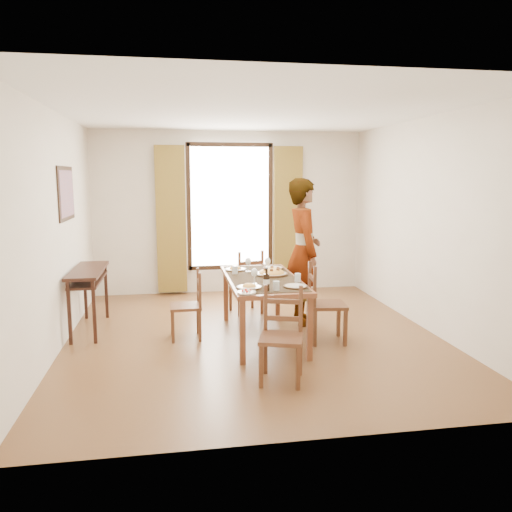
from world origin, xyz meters
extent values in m
plane|color=#452915|center=(0.00, 0.00, 0.00)|extent=(5.00, 5.00, 0.00)
cube|color=silver|center=(0.00, 2.50, 1.35)|extent=(4.50, 0.10, 2.70)
cube|color=silver|center=(0.00, -2.50, 1.35)|extent=(4.50, 0.10, 2.70)
cube|color=silver|center=(-2.25, 0.00, 1.35)|extent=(0.10, 5.00, 2.70)
cube|color=silver|center=(2.25, 0.00, 1.35)|extent=(0.10, 5.00, 2.70)
cube|color=white|center=(0.00, 0.00, 2.72)|extent=(4.50, 5.00, 0.04)
cube|color=white|center=(0.00, 2.47, 1.45)|extent=(1.30, 0.04, 2.00)
cube|color=brown|center=(-0.98, 2.41, 1.25)|extent=(0.48, 0.10, 2.40)
cube|color=brown|center=(0.98, 2.41, 1.25)|extent=(0.48, 0.10, 2.40)
cube|color=black|center=(-2.24, 0.60, 1.75)|extent=(0.02, 0.86, 0.66)
cube|color=#C14624|center=(-2.23, 0.60, 1.75)|extent=(0.01, 0.76, 0.56)
cube|color=#321910|center=(-2.03, 0.60, 0.78)|extent=(0.38, 1.20, 0.04)
cube|color=#321910|center=(-2.03, 0.60, 0.66)|extent=(0.34, 1.10, 0.03)
cube|color=#321910|center=(-2.17, 0.05, 0.38)|extent=(0.04, 0.04, 0.76)
cube|color=#321910|center=(-2.17, 1.15, 0.38)|extent=(0.04, 0.04, 0.76)
cube|color=#321910|center=(-1.89, 0.05, 0.38)|extent=(0.04, 0.04, 0.76)
cube|color=#321910|center=(-1.89, 1.15, 0.38)|extent=(0.04, 0.04, 0.76)
cube|color=brown|center=(0.10, -0.08, 0.72)|extent=(0.84, 1.77, 0.05)
cube|color=black|center=(0.10, -0.08, 0.75)|extent=(0.78, 1.63, 0.01)
cube|color=brown|center=(-0.26, -0.91, 0.35)|extent=(0.06, 0.06, 0.70)
cube|color=brown|center=(-0.26, 0.75, 0.35)|extent=(0.06, 0.06, 0.70)
cube|color=brown|center=(0.46, -0.91, 0.35)|extent=(0.06, 0.06, 0.70)
cube|color=brown|center=(0.46, 0.75, 0.35)|extent=(0.06, 0.06, 0.70)
cube|color=brown|center=(-0.83, 0.07, 0.40)|extent=(0.38, 0.38, 0.04)
cube|color=brown|center=(-0.99, 0.22, 0.20)|extent=(0.04, 0.04, 0.40)
cube|color=brown|center=(-0.67, 0.23, 0.20)|extent=(0.04, 0.04, 0.40)
cube|color=brown|center=(-0.98, -0.10, 0.20)|extent=(0.04, 0.04, 0.40)
cube|color=brown|center=(-0.66, -0.09, 0.20)|extent=(0.04, 0.04, 0.40)
cube|color=brown|center=(-0.66, 0.23, 0.62)|extent=(0.03, 0.03, 0.44)
cube|color=brown|center=(-0.66, -0.09, 0.62)|extent=(0.03, 0.03, 0.44)
cube|color=brown|center=(-0.66, 0.07, 0.53)|extent=(0.03, 0.32, 0.04)
cube|color=brown|center=(-0.66, 0.07, 0.69)|extent=(0.03, 0.32, 0.04)
cube|color=brown|center=(0.07, 1.12, 0.44)|extent=(0.50, 0.50, 0.04)
cube|color=brown|center=(0.20, 1.33, 0.22)|extent=(0.04, 0.04, 0.44)
cube|color=brown|center=(0.28, 0.99, 0.22)|extent=(0.04, 0.04, 0.44)
cube|color=brown|center=(-0.14, 1.24, 0.22)|extent=(0.04, 0.04, 0.44)
cube|color=brown|center=(-0.06, 0.91, 0.22)|extent=(0.04, 0.04, 0.44)
cube|color=brown|center=(0.29, 0.98, 0.68)|extent=(0.03, 0.03, 0.49)
cube|color=brown|center=(-0.05, 0.90, 0.68)|extent=(0.03, 0.03, 0.49)
cube|color=brown|center=(0.12, 0.94, 0.58)|extent=(0.34, 0.11, 0.05)
cube|color=brown|center=(0.12, 0.94, 0.76)|extent=(0.34, 0.11, 0.05)
cube|color=brown|center=(0.04, -1.40, 0.43)|extent=(0.50, 0.50, 0.04)
cube|color=brown|center=(-0.17, -1.51, 0.22)|extent=(0.04, 0.04, 0.43)
cube|color=brown|center=(-0.07, -1.18, 0.22)|extent=(0.04, 0.04, 0.43)
cube|color=brown|center=(0.15, -1.62, 0.22)|extent=(0.04, 0.04, 0.43)
cube|color=brown|center=(0.26, -1.29, 0.22)|extent=(0.04, 0.04, 0.43)
cube|color=brown|center=(-0.07, -1.18, 0.67)|extent=(0.03, 0.03, 0.48)
cube|color=brown|center=(0.26, -1.28, 0.67)|extent=(0.03, 0.03, 0.48)
cube|color=brown|center=(0.10, -1.23, 0.58)|extent=(0.34, 0.13, 0.05)
cube|color=brown|center=(0.10, -1.23, 0.75)|extent=(0.34, 0.13, 0.05)
cube|color=brown|center=(0.84, -0.33, 0.45)|extent=(0.46, 0.46, 0.04)
cube|color=brown|center=(1.00, -0.53, 0.22)|extent=(0.04, 0.04, 0.45)
cube|color=brown|center=(0.64, -0.49, 0.22)|extent=(0.04, 0.04, 0.45)
cube|color=brown|center=(1.03, -0.17, 0.22)|extent=(0.04, 0.04, 0.45)
cube|color=brown|center=(0.68, -0.14, 0.22)|extent=(0.04, 0.04, 0.45)
cube|color=brown|center=(0.63, -0.49, 0.70)|extent=(0.04, 0.04, 0.50)
cube|color=brown|center=(0.67, -0.13, 0.70)|extent=(0.04, 0.04, 0.50)
cube|color=brown|center=(0.65, -0.31, 0.60)|extent=(0.06, 0.36, 0.05)
cube|color=brown|center=(0.65, -0.31, 0.78)|extent=(0.06, 0.36, 0.05)
imported|color=#93949B|center=(0.75, 0.50, 0.97)|extent=(0.71, 0.47, 1.94)
cylinder|color=silver|center=(0.45, -0.40, 0.81)|extent=(0.07, 0.07, 0.10)
cylinder|color=silver|center=(-0.20, 0.21, 0.81)|extent=(0.07, 0.07, 0.10)
cylinder|color=silver|center=(0.12, -0.77, 0.81)|extent=(0.07, 0.07, 0.10)
camera|label=1|loc=(-0.95, -5.86, 1.96)|focal=35.00mm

